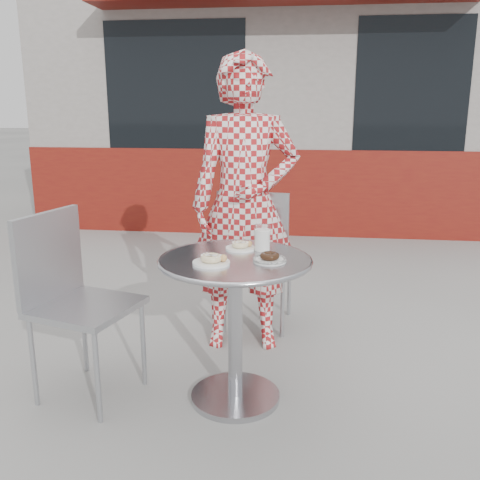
# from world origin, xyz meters

# --- Properties ---
(ground) EXTENTS (60.00, 60.00, 0.00)m
(ground) POSITION_xyz_m (0.00, 0.00, 0.00)
(ground) COLOR #979490
(ground) RESTS_ON ground
(storefront) EXTENTS (6.02, 4.55, 3.00)m
(storefront) POSITION_xyz_m (-0.00, 5.56, 1.49)
(storefront) COLOR gray
(storefront) RESTS_ON ground
(bistro_table) EXTENTS (0.76, 0.76, 0.77)m
(bistro_table) POSITION_xyz_m (-0.03, -0.04, 0.58)
(bistro_table) COLOR silver
(bistro_table) RESTS_ON ground
(chair_far) EXTENTS (0.49, 0.50, 0.97)m
(chair_far) POSITION_xyz_m (-0.01, 0.96, 0.30)
(chair_far) COLOR #A4A6AB
(chair_far) RESTS_ON ground
(chair_left) EXTENTS (0.58, 0.57, 0.97)m
(chair_left) POSITION_xyz_m (-0.81, -0.08, 0.30)
(chair_left) COLOR #A4A6AB
(chair_left) RESTS_ON ground
(seated_person) EXTENTS (0.71, 0.51, 1.81)m
(seated_person) POSITION_xyz_m (-0.07, 0.67, 0.90)
(seated_person) COLOR maroon
(seated_person) RESTS_ON ground
(plate_far) EXTENTS (0.15, 0.15, 0.04)m
(plate_far) POSITION_xyz_m (-0.02, 0.13, 0.79)
(plate_far) COLOR white
(plate_far) RESTS_ON bistro_table
(plate_near) EXTENTS (0.18, 0.18, 0.05)m
(plate_near) POSITION_xyz_m (-0.13, -0.15, 0.79)
(plate_near) COLOR white
(plate_near) RESTS_ON bistro_table
(plate_checker) EXTENTS (0.16, 0.16, 0.04)m
(plate_checker) POSITION_xyz_m (0.14, -0.07, 0.78)
(plate_checker) COLOR white
(plate_checker) RESTS_ON bistro_table
(milk_cup) EXTENTS (0.08, 0.08, 0.13)m
(milk_cup) POSITION_xyz_m (0.09, 0.12, 0.83)
(milk_cup) COLOR white
(milk_cup) RESTS_ON bistro_table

